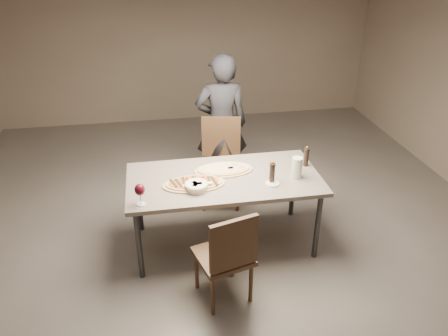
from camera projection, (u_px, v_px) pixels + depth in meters
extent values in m
plane|color=#5E5751|center=(224.00, 242.00, 4.43)|extent=(7.00, 7.00, 0.00)
plane|color=gray|center=(185.00, 34.00, 6.82)|extent=(6.00, 0.00, 6.00)
cube|color=#72675D|center=(224.00, 179.00, 4.08)|extent=(1.80, 0.90, 0.04)
cylinder|color=#333335|center=(139.00, 245.00, 3.81)|extent=(0.05, 0.05, 0.71)
cylinder|color=#333335|center=(317.00, 226.00, 4.06)|extent=(0.05, 0.05, 0.71)
cylinder|color=#333335|center=(139.00, 201.00, 4.46)|extent=(0.05, 0.05, 0.71)
cylinder|color=#333335|center=(293.00, 187.00, 4.71)|extent=(0.05, 0.05, 0.71)
ellipsoid|color=white|center=(185.00, 185.00, 3.87)|extent=(0.05, 0.05, 0.01)
ellipsoid|color=white|center=(210.00, 182.00, 3.91)|extent=(0.05, 0.05, 0.01)
ellipsoid|color=white|center=(188.00, 183.00, 3.90)|extent=(0.05, 0.05, 0.01)
cube|color=#1E3014|center=(174.00, 183.00, 3.91)|extent=(0.07, 0.16, 0.01)
cube|color=#1E3014|center=(179.00, 183.00, 3.91)|extent=(0.07, 0.16, 0.01)
cube|color=#1E3014|center=(184.00, 181.00, 3.94)|extent=(0.02, 0.16, 0.01)
cube|color=#1E3014|center=(189.00, 182.00, 3.92)|extent=(0.05, 0.16, 0.01)
cube|color=#1E3014|center=(194.00, 180.00, 3.95)|extent=(0.02, 0.16, 0.01)
cube|color=#1E3014|center=(199.00, 181.00, 3.94)|extent=(0.07, 0.16, 0.01)
cube|color=#1E3014|center=(204.00, 181.00, 3.94)|extent=(0.03, 0.16, 0.01)
cube|color=#1E3014|center=(209.00, 181.00, 3.94)|extent=(0.03, 0.16, 0.01)
cube|color=#1E3014|center=(214.00, 181.00, 3.95)|extent=(0.06, 0.16, 0.01)
cylinder|color=#D18285|center=(230.00, 167.00, 4.18)|extent=(0.07, 0.07, 0.00)
cylinder|color=#D18285|center=(231.00, 168.00, 4.16)|extent=(0.07, 0.07, 0.00)
cylinder|color=#D18285|center=(235.00, 164.00, 4.23)|extent=(0.07, 0.07, 0.00)
cylinder|color=#D18285|center=(241.00, 167.00, 4.19)|extent=(0.07, 0.07, 0.00)
cylinder|color=beige|center=(196.00, 187.00, 3.85)|extent=(0.18, 0.18, 0.07)
torus|color=beige|center=(196.00, 184.00, 3.84)|extent=(0.21, 0.21, 0.03)
cube|color=#A27741|center=(199.00, 185.00, 3.85)|extent=(0.06, 0.05, 0.04)
cube|color=#A27741|center=(195.00, 184.00, 3.86)|extent=(0.06, 0.07, 0.04)
cube|color=#A27741|center=(195.00, 187.00, 3.83)|extent=(0.07, 0.07, 0.04)
cylinder|color=white|center=(272.00, 184.00, 3.96)|extent=(0.13, 0.13, 0.01)
cylinder|color=#A5AE40|center=(272.00, 183.00, 3.96)|extent=(0.09, 0.09, 0.00)
cylinder|color=black|center=(272.00, 174.00, 3.95)|extent=(0.05, 0.05, 0.18)
cylinder|color=black|center=(273.00, 165.00, 3.90)|extent=(0.06, 0.06, 0.02)
sphere|color=gold|center=(273.00, 162.00, 3.89)|extent=(0.02, 0.02, 0.02)
cylinder|color=black|center=(306.00, 158.00, 4.25)|extent=(0.05, 0.05, 0.17)
cylinder|color=black|center=(307.00, 149.00, 4.20)|extent=(0.05, 0.05, 0.02)
sphere|color=gold|center=(307.00, 147.00, 4.19)|extent=(0.02, 0.02, 0.02)
cylinder|color=silver|center=(297.00, 168.00, 4.03)|extent=(0.10, 0.10, 0.20)
cylinder|color=silver|center=(141.00, 204.00, 3.66)|extent=(0.07, 0.07, 0.01)
cylinder|color=silver|center=(141.00, 199.00, 3.64)|extent=(0.01, 0.01, 0.09)
ellipsoid|color=#4A0A16|center=(140.00, 190.00, 3.60)|extent=(0.09, 0.09, 0.11)
cylinder|color=white|center=(187.00, 186.00, 3.93)|extent=(0.16, 0.16, 0.01)
cube|color=#412C1B|center=(223.00, 256.00, 3.59)|extent=(0.52, 0.52, 0.04)
cylinder|color=#412C1B|center=(213.00, 296.00, 3.49)|extent=(0.03, 0.03, 0.39)
cylinder|color=#412C1B|center=(251.00, 283.00, 3.62)|extent=(0.03, 0.03, 0.39)
cylinder|color=#412C1B|center=(197.00, 270.00, 3.76)|extent=(0.03, 0.03, 0.39)
cylinder|color=#412C1B|center=(232.00, 259.00, 3.89)|extent=(0.03, 0.03, 0.39)
cube|color=#412C1B|center=(234.00, 244.00, 3.32)|extent=(0.40, 0.14, 0.44)
cube|color=#412C1B|center=(221.00, 167.00, 4.89)|extent=(0.54, 0.54, 0.04)
cylinder|color=#412C1B|center=(237.00, 178.00, 5.17)|extent=(0.04, 0.04, 0.43)
cylinder|color=#412C1B|center=(205.00, 177.00, 5.17)|extent=(0.04, 0.04, 0.43)
cylinder|color=#412C1B|center=(237.00, 194.00, 4.84)|extent=(0.04, 0.04, 0.43)
cylinder|color=#412C1B|center=(204.00, 194.00, 4.84)|extent=(0.04, 0.04, 0.43)
cube|color=#412C1B|center=(221.00, 137.00, 4.95)|extent=(0.44, 0.12, 0.48)
imported|color=black|center=(221.00, 125.00, 5.03)|extent=(0.61, 0.41, 1.65)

